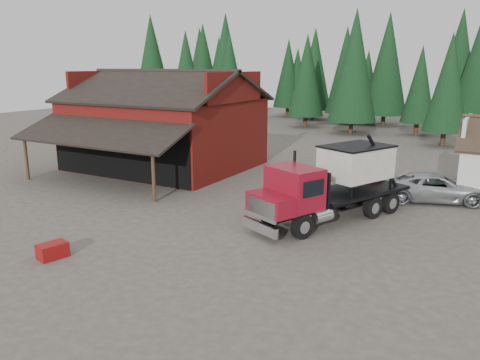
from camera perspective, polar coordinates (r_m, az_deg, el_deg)
The scene contains 9 objects.
ground at distance 21.78m, azimuth -2.48°, elevation -6.09°, with size 120.00×120.00×0.00m, color #4D473D.
red_barn at distance 35.27m, azimuth -9.21°, elevation 5.93°, with size 12.80×13.63×7.18m.
conifer_backdrop at distance 60.78m, azimuth 19.13°, elevation 6.03°, with size 76.00×16.00×16.00m, color black, non-canonical shape.
near_pine_a at distance 56.03m, azimuth -6.56°, elevation 12.66°, with size 4.40×4.40×11.40m.
near_pine_b at distance 47.61m, azimuth 24.10°, elevation 10.79°, with size 3.96×3.96×10.40m.
near_pine_d at distance 53.45m, azimuth 13.77°, elevation 13.39°, with size 5.28×5.28×13.40m.
feed_truck at distance 23.10m, azimuth 11.34°, elevation -0.21°, with size 5.95×9.29×4.11m.
silver_car at distance 28.25m, azimuth 22.80°, elevation -0.86°, with size 2.61×5.65×1.57m, color #B8BAC0.
equip_box at distance 20.05m, azimuth -21.87°, elevation -7.99°, with size 0.70×1.10×0.60m, color maroon.
Camera 1 is at (10.92, -17.33, 7.39)m, focal length 35.00 mm.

